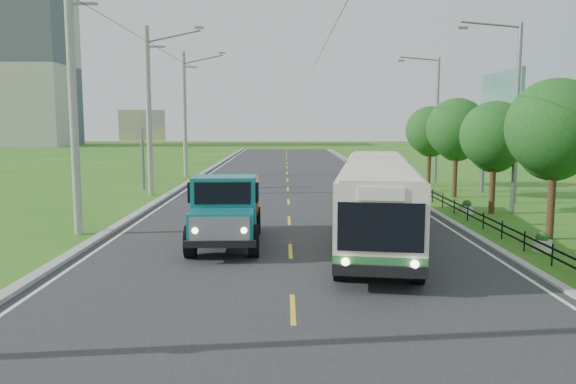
{
  "coord_description": "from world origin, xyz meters",
  "views": [
    {
      "loc": [
        -0.18,
        -12.74,
        4.37
      ],
      "look_at": [
        -0.08,
        7.21,
        1.9
      ],
      "focal_mm": 35.0,
      "sensor_mm": 36.0,
      "label": 1
    }
  ],
  "objects_px": {
    "pole_mid": "(149,110)",
    "tree_back": "(430,133)",
    "tree_fourth": "(495,139)",
    "bus": "(377,193)",
    "streetlight_far": "(435,115)",
    "billboard_right": "(500,106)",
    "billboard_left": "(142,130)",
    "planter_mid": "(467,208)",
    "streetlight_mid": "(513,111)",
    "planter_near": "(542,243)",
    "tree_fifth": "(457,132)",
    "dump_truck": "(226,205)",
    "pole_near": "(74,104)",
    "pole_far": "(185,114)",
    "tree_third": "(555,133)",
    "planter_far": "(425,188)"
  },
  "relations": [
    {
      "from": "pole_mid",
      "to": "tree_back",
      "type": "height_order",
      "value": "pole_mid"
    },
    {
      "from": "tree_fourth",
      "to": "bus",
      "type": "height_order",
      "value": "tree_fourth"
    },
    {
      "from": "streetlight_far",
      "to": "billboard_right",
      "type": "distance_m",
      "value": 8.18
    },
    {
      "from": "pole_mid",
      "to": "billboard_left",
      "type": "distance_m",
      "value": 3.47
    },
    {
      "from": "tree_back",
      "to": "billboard_right",
      "type": "height_order",
      "value": "billboard_right"
    },
    {
      "from": "planter_mid",
      "to": "billboard_right",
      "type": "xyz_separation_m",
      "value": [
        3.7,
        6.0,
        5.06
      ]
    },
    {
      "from": "streetlight_mid",
      "to": "billboard_left",
      "type": "xyz_separation_m",
      "value": [
        -20.14,
        10.0,
        -1.04
      ]
    },
    {
      "from": "tree_back",
      "to": "planter_near",
      "type": "xyz_separation_m",
      "value": [
        -1.26,
        -20.14,
        -3.37
      ]
    },
    {
      "from": "tree_fifth",
      "to": "dump_truck",
      "type": "bearing_deg",
      "value": -133.31
    },
    {
      "from": "pole_near",
      "to": "pole_mid",
      "type": "height_order",
      "value": "same"
    },
    {
      "from": "tree_back",
      "to": "streetlight_far",
      "type": "relative_size",
      "value": 0.61
    },
    {
      "from": "billboard_left",
      "to": "bus",
      "type": "distance_m",
      "value": 20.38
    },
    {
      "from": "billboard_right",
      "to": "dump_truck",
      "type": "bearing_deg",
      "value": -138.86
    },
    {
      "from": "planter_near",
      "to": "billboard_right",
      "type": "relative_size",
      "value": 0.09
    },
    {
      "from": "streetlight_far",
      "to": "planter_mid",
      "type": "bearing_deg",
      "value": -98.3
    },
    {
      "from": "pole_far",
      "to": "tree_third",
      "type": "bearing_deg",
      "value": -53.91
    },
    {
      "from": "pole_mid",
      "to": "billboard_right",
      "type": "xyz_separation_m",
      "value": [
        20.56,
        -1.0,
        0.25
      ]
    },
    {
      "from": "pole_far",
      "to": "billboard_left",
      "type": "relative_size",
      "value": 1.92
    },
    {
      "from": "planter_near",
      "to": "planter_mid",
      "type": "height_order",
      "value": "same"
    },
    {
      "from": "pole_near",
      "to": "billboard_right",
      "type": "height_order",
      "value": "pole_near"
    },
    {
      "from": "pole_mid",
      "to": "billboard_right",
      "type": "bearing_deg",
      "value": -2.78
    },
    {
      "from": "planter_far",
      "to": "planter_near",
      "type": "bearing_deg",
      "value": -90.0
    },
    {
      "from": "pole_far",
      "to": "planter_far",
      "type": "xyz_separation_m",
      "value": [
        16.86,
        -11.0,
        -4.81
      ]
    },
    {
      "from": "billboard_right",
      "to": "dump_truck",
      "type": "height_order",
      "value": "billboard_right"
    },
    {
      "from": "planter_far",
      "to": "billboard_right",
      "type": "xyz_separation_m",
      "value": [
        3.7,
        -2.0,
        5.06
      ]
    },
    {
      "from": "pole_mid",
      "to": "pole_far",
      "type": "distance_m",
      "value": 12.0
    },
    {
      "from": "planter_mid",
      "to": "pole_mid",
      "type": "bearing_deg",
      "value": 157.46
    },
    {
      "from": "streetlight_mid",
      "to": "tree_fifth",
      "type": "bearing_deg",
      "value": 97.29
    },
    {
      "from": "tree_fourth",
      "to": "dump_truck",
      "type": "relative_size",
      "value": 0.88
    },
    {
      "from": "tree_fourth",
      "to": "planter_far",
      "type": "bearing_deg",
      "value": 99.08
    },
    {
      "from": "pole_far",
      "to": "billboard_left",
      "type": "bearing_deg",
      "value": -97.83
    },
    {
      "from": "tree_back",
      "to": "pole_near",
      "type": "bearing_deg",
      "value": -136.59
    },
    {
      "from": "planter_mid",
      "to": "tree_fourth",
      "type": "bearing_deg",
      "value": 6.39
    },
    {
      "from": "tree_fourth",
      "to": "tree_back",
      "type": "height_order",
      "value": "tree_back"
    },
    {
      "from": "pole_mid",
      "to": "planter_mid",
      "type": "distance_m",
      "value": 18.88
    },
    {
      "from": "pole_near",
      "to": "tree_fifth",
      "type": "bearing_deg",
      "value": 31.59
    },
    {
      "from": "streetlight_mid",
      "to": "dump_truck",
      "type": "relative_size",
      "value": 1.48
    },
    {
      "from": "tree_fourth",
      "to": "tree_fifth",
      "type": "distance_m",
      "value": 6.01
    },
    {
      "from": "tree_fifth",
      "to": "tree_back",
      "type": "distance_m",
      "value": 6.0
    },
    {
      "from": "billboard_right",
      "to": "planter_near",
      "type": "bearing_deg",
      "value": -104.8
    },
    {
      "from": "pole_far",
      "to": "bus",
      "type": "distance_m",
      "value": 27.49
    },
    {
      "from": "pole_near",
      "to": "streetlight_far",
      "type": "relative_size",
      "value": 1.1
    },
    {
      "from": "planter_far",
      "to": "dump_truck",
      "type": "bearing_deg",
      "value": -126.45
    },
    {
      "from": "pole_far",
      "to": "planter_far",
      "type": "height_order",
      "value": "pole_far"
    },
    {
      "from": "pole_far",
      "to": "tree_fourth",
      "type": "bearing_deg",
      "value": -46.15
    },
    {
      "from": "pole_near",
      "to": "planter_near",
      "type": "height_order",
      "value": "pole_near"
    },
    {
      "from": "planter_far",
      "to": "billboard_left",
      "type": "xyz_separation_m",
      "value": [
        -18.1,
        2.0,
        3.58
      ]
    },
    {
      "from": "tree_third",
      "to": "tree_fourth",
      "type": "relative_size",
      "value": 1.11
    },
    {
      "from": "billboard_left",
      "to": "planter_mid",
      "type": "bearing_deg",
      "value": -28.92
    },
    {
      "from": "pole_mid",
      "to": "streetlight_mid",
      "type": "xyz_separation_m",
      "value": [
        18.9,
        -7.0,
        -0.19
      ]
    }
  ]
}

